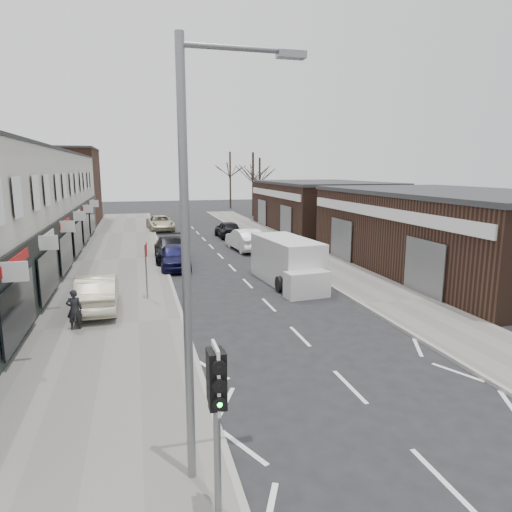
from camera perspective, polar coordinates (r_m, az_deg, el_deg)
ground at (r=11.89m, az=16.12°, el=-19.62°), size 160.00×160.00×0.00m
pavement_left at (r=31.29m, az=-16.73°, el=-0.47°), size 5.50×64.00×0.12m
pavement_right at (r=33.23m, az=5.33°, el=0.58°), size 3.50×64.00×0.12m
brick_block_far at (r=54.33m, az=-23.40°, el=7.90°), size 8.00×10.00×8.00m
right_unit_near at (r=29.21m, az=23.52°, el=2.66°), size 10.00×18.00×4.50m
right_unit_far at (r=46.49m, az=8.17°, el=6.16°), size 10.00×16.00×4.50m
tree_far_a at (r=58.83m, az=-0.37°, el=5.03°), size 3.60×3.60×8.00m
tree_far_b at (r=65.24m, az=0.46°, el=5.60°), size 3.60×3.60×7.50m
tree_far_c at (r=70.37m, az=-3.20°, el=5.96°), size 3.60×3.60×8.50m
traffic_light at (r=7.64m, az=-4.97°, el=-16.69°), size 0.28×0.60×3.10m
street_lamp at (r=8.08m, az=-7.57°, el=1.31°), size 2.23×0.22×8.00m
warning_sign at (r=21.04m, az=-13.54°, el=0.28°), size 0.12×0.80×2.70m
white_van at (r=23.98m, az=4.03°, el=-0.81°), size 2.63×6.26×2.36m
sedan_on_pavement at (r=20.30m, az=-19.21°, el=-4.26°), size 1.64×4.57×1.50m
pedestrian at (r=18.12m, az=-21.77°, el=-6.21°), size 0.58×0.41×1.51m
parked_car_left_a at (r=27.97m, az=-10.14°, el=-0.07°), size 1.84×4.38×1.48m
parked_car_left_b at (r=30.53m, az=-10.55°, el=0.89°), size 2.25×5.34×1.54m
parked_car_left_c at (r=46.10m, az=-11.86°, el=4.08°), size 2.72×5.28×1.42m
parked_car_right_a at (r=33.79m, az=-1.37°, el=2.08°), size 2.15×5.03×1.61m
parked_car_right_b at (r=40.09m, az=-3.52°, el=3.36°), size 1.92×4.44×1.49m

